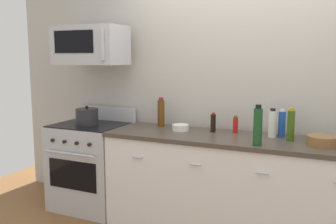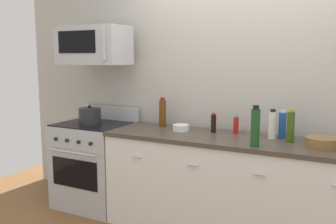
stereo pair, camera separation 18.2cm
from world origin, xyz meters
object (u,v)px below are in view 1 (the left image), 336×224
object	(u,v)px
bottle_soda_blue	(282,124)
bottle_soy_sauce_dark	(213,123)
bottle_wine_amber	(161,113)
bottle_hot_sauce_red	(235,125)
bottle_olive_oil	(291,125)
range_oven	(92,165)
bowl_white_ceramic	(180,127)
microwave	(90,45)
bottle_vinegar_white	(272,124)
bowl_wooden_salad	(322,140)
bottle_wine_green	(258,126)
stockpot	(87,117)

from	to	relation	value
bottle_soda_blue	bottle_soy_sauce_dark	distance (m)	0.63
bottle_soda_blue	bottle_wine_amber	world-z (taller)	bottle_wine_amber
bottle_hot_sauce_red	bottle_olive_oil	size ratio (longest dim) A/B	0.57
range_oven	bowl_white_ceramic	world-z (taller)	range_oven
microwave	bottle_olive_oil	bearing A→B (deg)	0.10
bottle_vinegar_white	bottle_wine_amber	distance (m)	1.12
bottle_wine_amber	bowl_wooden_salad	bearing A→B (deg)	-7.43
bottle_olive_oil	bowl_white_ceramic	world-z (taller)	bottle_olive_oil
range_oven	bowl_white_ceramic	xyz separation A→B (m)	(1.01, 0.08, 0.48)
bottle_vinegar_white	bottle_soda_blue	size ratio (longest dim) A/B	1.04
bottle_soy_sauce_dark	bowl_wooden_salad	size ratio (longest dim) A/B	0.75
bottle_hot_sauce_red	bowl_white_ceramic	world-z (taller)	bottle_hot_sauce_red
microwave	bottle_vinegar_white	bearing A→B (deg)	2.61
bowl_wooden_salad	bottle_wine_amber	bearing A→B (deg)	172.57
bottle_olive_oil	bottle_wine_amber	xyz separation A→B (m)	(-1.29, 0.14, 0.01)
bottle_hot_sauce_red	bottle_olive_oil	xyz separation A→B (m)	(0.51, -0.14, 0.06)
bottle_wine_green	bowl_wooden_salad	world-z (taller)	bottle_wine_green
microwave	bottle_soda_blue	world-z (taller)	microwave
bottle_hot_sauce_red	bottle_wine_amber	size ratio (longest dim) A/B	0.54
bottle_wine_green	bowl_white_ceramic	distance (m)	0.87
bottle_wine_amber	bottle_wine_green	world-z (taller)	bottle_wine_green
microwave	bowl_white_ceramic	xyz separation A→B (m)	(1.01, 0.03, -0.80)
microwave	bowl_wooden_salad	world-z (taller)	microwave
bowl_wooden_salad	stockpot	xyz separation A→B (m)	(-2.29, -0.04, 0.05)
stockpot	bottle_soy_sauce_dark	bearing A→B (deg)	8.50
bottle_wine_green	bowl_wooden_salad	distance (m)	0.54
bottle_soda_blue	bottle_soy_sauce_dark	bearing A→B (deg)	-176.80
bottle_vinegar_white	stockpot	distance (m)	1.88
bottle_soda_blue	bowl_wooden_salad	bearing A→B (deg)	-29.65
range_oven	microwave	size ratio (longest dim) A/B	1.44
bottle_vinegar_white	bottle_soda_blue	bearing A→B (deg)	32.88
bowl_white_ceramic	bottle_wine_amber	bearing A→B (deg)	157.32
bottle_olive_oil	bottle_wine_green	distance (m)	0.36
bowl_white_ceramic	microwave	bearing A→B (deg)	-178.26
bottle_wine_amber	bottle_wine_green	size ratio (longest dim) A/B	0.90
bottle_olive_oil	bottle_soy_sauce_dark	bearing A→B (deg)	172.38
bottle_wine_green	bowl_wooden_salad	size ratio (longest dim) A/B	1.34
range_oven	stockpot	world-z (taller)	stockpot
bottle_vinegar_white	bottle_wine_amber	bearing A→B (deg)	177.24
bowl_wooden_salad	bottle_soda_blue	bearing A→B (deg)	150.35
microwave	bottle_olive_oil	xyz separation A→B (m)	(2.04, 0.00, -0.69)
range_oven	bowl_wooden_salad	size ratio (longest dim) A/B	4.31
bottle_wine_green	bowl_white_ceramic	world-z (taller)	bottle_wine_green
bottle_soy_sauce_dark	bottle_olive_oil	distance (m)	0.72
bottle_hot_sauce_red	bowl_white_ceramic	xyz separation A→B (m)	(-0.52, -0.11, -0.05)
bottle_vinegar_white	bottle_soy_sauce_dark	distance (m)	0.55
bottle_wine_green	stockpot	distance (m)	1.82
bottle_wine_amber	bowl_wooden_salad	xyz separation A→B (m)	(1.54, -0.20, -0.10)
bottle_soy_sauce_dark	bottle_wine_green	bearing A→B (deg)	-37.46
bowl_white_ceramic	stockpot	world-z (taller)	stockpot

